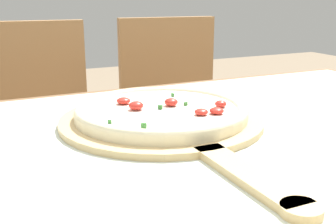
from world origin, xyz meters
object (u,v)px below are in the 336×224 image
pizza_peel (166,123)px  pizza (161,111)px  chair_right (175,119)px  chair_left (35,138)px

pizza_peel → pizza: 0.03m
pizza_peel → chair_right: 0.83m
chair_left → chair_right: bearing=5.8°
chair_right → chair_left: bearing=-174.3°
pizza → chair_right: size_ratio=0.36×
pizza_peel → chair_right: chair_right is taller
pizza_peel → pizza: bearing=89.6°
pizza_peel → chair_right: size_ratio=0.67×
pizza → chair_left: chair_left is taller
pizza_peel → chair_right: bearing=62.8°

